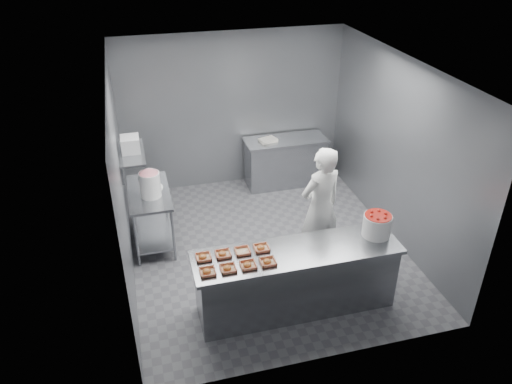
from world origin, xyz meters
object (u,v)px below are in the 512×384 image
at_px(tray_1, 228,268).
at_px(appliance, 130,144).
at_px(tray_5, 223,254).
at_px(glaze_bucket, 150,184).
at_px(service_counter, 296,279).
at_px(strawberry_tub, 377,224).
at_px(prep_table, 151,209).
at_px(tray_3, 268,262).
at_px(tray_6, 243,251).
at_px(worker, 320,207).
at_px(tray_4, 203,257).
at_px(tray_2, 248,265).
at_px(tray_0, 207,272).
at_px(tray_7, 261,248).
at_px(back_counter, 285,161).

height_order(tray_1, appliance, appliance).
xyz_separation_m(tray_1, tray_5, (0.00, 0.29, 0.00)).
bearing_deg(tray_5, glaze_bucket, 113.37).
xyz_separation_m(service_counter, strawberry_tub, (1.08, 0.07, 0.61)).
bearing_deg(prep_table, tray_3, -59.57).
xyz_separation_m(tray_3, tray_6, (-0.24, 0.29, -0.00)).
xyz_separation_m(worker, appliance, (-2.46, 1.09, 0.77)).
distance_m(tray_4, worker, 1.93).
bearing_deg(tray_5, tray_2, -49.92).
relative_size(tray_0, tray_4, 1.00).
xyz_separation_m(tray_2, tray_6, (0.00, 0.29, -0.00)).
height_order(tray_3, tray_6, tray_3).
height_order(prep_table, tray_7, tray_7).
bearing_deg(tray_5, strawberry_tub, -2.15).
height_order(tray_6, tray_7, tray_7).
bearing_deg(tray_1, tray_6, 49.56).
distance_m(service_counter, tray_4, 1.24).
xyz_separation_m(back_counter, tray_7, (-1.32, -3.11, 0.47)).
xyz_separation_m(service_counter, worker, (0.64, 0.89, 0.45)).
height_order(tray_1, tray_2, same).
height_order(service_counter, tray_5, tray_5).
bearing_deg(glaze_bucket, back_counter, 29.76).
distance_m(back_counter, tray_4, 3.75).
height_order(service_counter, strawberry_tub, strawberry_tub).
relative_size(service_counter, tray_2, 13.88).
relative_size(tray_2, glaze_bucket, 0.41).
relative_size(prep_table, appliance, 4.14).
bearing_deg(strawberry_tub, tray_0, -174.57).
bearing_deg(prep_table, tray_7, -55.78).
xyz_separation_m(tray_0, tray_7, (0.72, 0.29, 0.00)).
relative_size(tray_0, appliance, 0.65).
distance_m(back_counter, tray_7, 3.41).
xyz_separation_m(service_counter, tray_0, (-1.14, -0.14, 0.47)).
distance_m(tray_1, worker, 1.85).
xyz_separation_m(tray_2, tray_3, (0.24, 0.00, 0.00)).
relative_size(tray_0, tray_6, 1.00).
bearing_deg(tray_7, tray_2, -130.08).
bearing_deg(tray_0, tray_3, 0.00).
bearing_deg(service_counter, tray_2, -167.83).
bearing_deg(prep_table, service_counter, -49.76).
relative_size(tray_1, glaze_bucket, 0.41).
relative_size(strawberry_tub, appliance, 1.24).
height_order(back_counter, worker, worker).
xyz_separation_m(back_counter, tray_6, (-1.56, -3.11, 0.47)).
relative_size(prep_table, tray_7, 6.40).
bearing_deg(appliance, worker, -23.53).
bearing_deg(tray_7, tray_0, -158.39).
bearing_deg(tray_5, tray_7, 0.00).
xyz_separation_m(prep_table, tray_7, (1.23, -1.81, 0.33)).
height_order(strawberry_tub, glaze_bucket, glaze_bucket).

